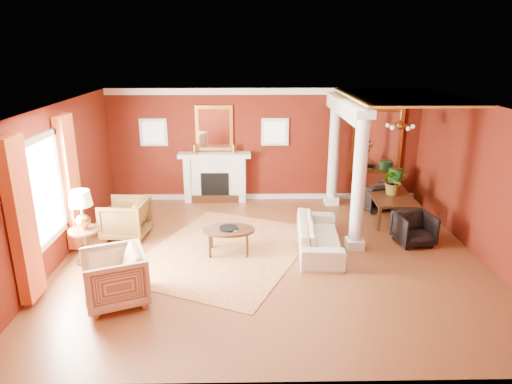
{
  "coord_description": "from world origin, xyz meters",
  "views": [
    {
      "loc": [
        -0.45,
        -8.09,
        3.95
      ],
      "look_at": [
        -0.29,
        0.5,
        1.15
      ],
      "focal_mm": 32.0,
      "sensor_mm": 36.0,
      "label": 1
    }
  ],
  "objects_px": {
    "armchair_leopard": "(125,217)",
    "sofa": "(319,231)",
    "armchair_stripe": "(114,275)",
    "side_table": "(82,215)",
    "dining_table": "(391,199)",
    "coffee_table": "(229,231)"
  },
  "relations": [
    {
      "from": "sofa",
      "to": "dining_table",
      "type": "relative_size",
      "value": 1.21
    },
    {
      "from": "coffee_table",
      "to": "dining_table",
      "type": "xyz_separation_m",
      "value": [
        3.73,
        1.84,
        0.01
      ]
    },
    {
      "from": "armchair_stripe",
      "to": "side_table",
      "type": "height_order",
      "value": "side_table"
    },
    {
      "from": "armchair_stripe",
      "to": "coffee_table",
      "type": "distance_m",
      "value": 2.48
    },
    {
      "from": "armchair_leopard",
      "to": "armchair_stripe",
      "type": "relative_size",
      "value": 0.96
    },
    {
      "from": "sofa",
      "to": "coffee_table",
      "type": "xyz_separation_m",
      "value": [
        -1.8,
        -0.14,
        0.06
      ]
    },
    {
      "from": "sofa",
      "to": "side_table",
      "type": "xyz_separation_m",
      "value": [
        -4.47,
        -0.47,
        0.54
      ]
    },
    {
      "from": "sofa",
      "to": "armchair_leopard",
      "type": "relative_size",
      "value": 2.26
    },
    {
      "from": "side_table",
      "to": "sofa",
      "type": "bearing_deg",
      "value": 5.97
    },
    {
      "from": "armchair_stripe",
      "to": "dining_table",
      "type": "distance_m",
      "value": 6.55
    },
    {
      "from": "sofa",
      "to": "armchair_leopard",
      "type": "bearing_deg",
      "value": 84.17
    },
    {
      "from": "armchair_leopard",
      "to": "side_table",
      "type": "bearing_deg",
      "value": -14.9
    },
    {
      "from": "dining_table",
      "to": "sofa",
      "type": "bearing_deg",
      "value": 134.11
    },
    {
      "from": "armchair_stripe",
      "to": "side_table",
      "type": "relative_size",
      "value": 0.68
    },
    {
      "from": "side_table",
      "to": "dining_table",
      "type": "height_order",
      "value": "side_table"
    },
    {
      "from": "sofa",
      "to": "coffee_table",
      "type": "distance_m",
      "value": 1.81
    },
    {
      "from": "armchair_leopard",
      "to": "armchair_stripe",
      "type": "bearing_deg",
      "value": 16.44
    },
    {
      "from": "side_table",
      "to": "armchair_leopard",
      "type": "bearing_deg",
      "value": 69.32
    },
    {
      "from": "armchair_leopard",
      "to": "dining_table",
      "type": "bearing_deg",
      "value": 105.21
    },
    {
      "from": "side_table",
      "to": "coffee_table",
      "type": "bearing_deg",
      "value": 7.01
    },
    {
      "from": "armchair_leopard",
      "to": "sofa",
      "type": "bearing_deg",
      "value": 85.79
    },
    {
      "from": "armchair_leopard",
      "to": "dining_table",
      "type": "height_order",
      "value": "dining_table"
    }
  ]
}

